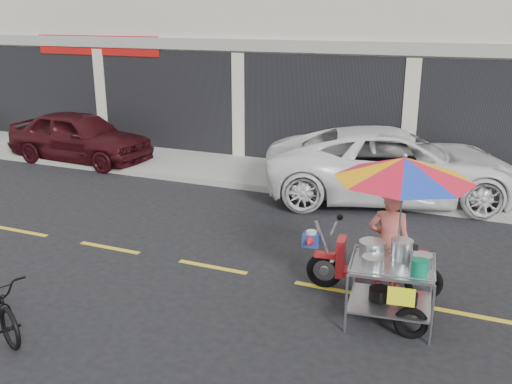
% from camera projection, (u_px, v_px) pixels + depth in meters
% --- Properties ---
extents(ground, '(90.00, 90.00, 0.00)m').
position_uv_depth(ground, '(334.00, 290.00, 8.36)').
color(ground, black).
extents(sidewalk, '(45.00, 3.00, 0.15)m').
position_uv_depth(sidewalk, '(399.00, 186.00, 13.17)').
color(sidewalk, gray).
rests_on(sidewalk, ground).
extents(centerline, '(42.00, 0.10, 0.01)m').
position_uv_depth(centerline, '(334.00, 290.00, 8.36)').
color(centerline, gold).
rests_on(centerline, ground).
extents(maroon_sedan, '(4.12, 1.77, 1.39)m').
position_uv_depth(maroon_sedan, '(80.00, 137.00, 15.44)').
color(maroon_sedan, black).
rests_on(maroon_sedan, ground).
extents(white_pickup, '(6.02, 4.03, 1.53)m').
position_uv_depth(white_pickup, '(395.00, 165.00, 12.26)').
color(white_pickup, white).
rests_on(white_pickup, ground).
extents(food_vendor_rig, '(2.41, 1.92, 2.26)m').
position_uv_depth(food_vendor_rig, '(395.00, 212.00, 7.38)').
color(food_vendor_rig, black).
rests_on(food_vendor_rig, ground).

